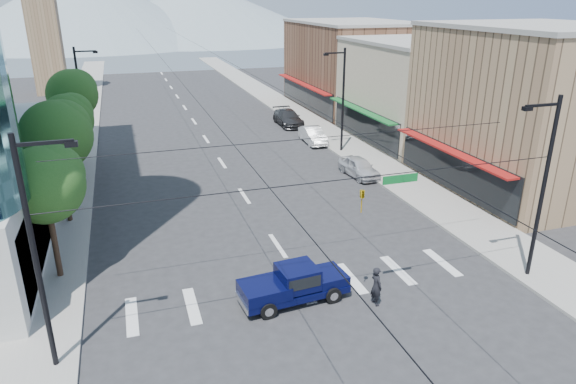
{
  "coord_description": "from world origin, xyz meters",
  "views": [
    {
      "loc": [
        -7.38,
        -18.53,
        12.98
      ],
      "look_at": [
        0.71,
        6.34,
        3.0
      ],
      "focal_mm": 32.0,
      "sensor_mm": 36.0,
      "label": 1
    }
  ],
  "objects_px": {
    "pedestrian": "(376,286)",
    "parked_car_mid": "(313,135)",
    "parked_car_far": "(288,118)",
    "pickup_truck": "(293,284)",
    "parked_car_near": "(359,167)"
  },
  "relations": [
    {
      "from": "parked_car_near",
      "to": "parked_car_mid",
      "type": "distance_m",
      "value": 10.06
    },
    {
      "from": "pedestrian",
      "to": "parked_car_near",
      "type": "distance_m",
      "value": 17.68
    },
    {
      "from": "parked_car_mid",
      "to": "parked_car_far",
      "type": "bearing_deg",
      "value": 91.84
    },
    {
      "from": "parked_car_near",
      "to": "parked_car_mid",
      "type": "xyz_separation_m",
      "value": [
        0.0,
        10.06,
        0.02
      ]
    },
    {
      "from": "pickup_truck",
      "to": "parked_car_far",
      "type": "distance_m",
      "value": 34.12
    },
    {
      "from": "pickup_truck",
      "to": "parked_car_far",
      "type": "xyz_separation_m",
      "value": [
        10.33,
        32.52,
        -0.07
      ]
    },
    {
      "from": "parked_car_mid",
      "to": "parked_car_far",
      "type": "xyz_separation_m",
      "value": [
        0.0,
        7.58,
        0.06
      ]
    },
    {
      "from": "parked_car_near",
      "to": "pedestrian",
      "type": "bearing_deg",
      "value": -117.63
    },
    {
      "from": "pedestrian",
      "to": "parked_car_far",
      "type": "height_order",
      "value": "pedestrian"
    },
    {
      "from": "pedestrian",
      "to": "parked_car_far",
      "type": "xyz_separation_m",
      "value": [
        6.9,
        33.92,
        -0.11
      ]
    },
    {
      "from": "parked_car_mid",
      "to": "pickup_truck",
      "type": "bearing_deg",
      "value": -110.66
    },
    {
      "from": "pedestrian",
      "to": "parked_car_mid",
      "type": "bearing_deg",
      "value": -21.95
    },
    {
      "from": "parked_car_far",
      "to": "parked_car_mid",
      "type": "bearing_deg",
      "value": -89.13
    },
    {
      "from": "pedestrian",
      "to": "parked_car_near",
      "type": "relative_size",
      "value": 0.43
    },
    {
      "from": "parked_car_near",
      "to": "parked_car_far",
      "type": "xyz_separation_m",
      "value": [
        0.0,
        17.65,
        0.07
      ]
    }
  ]
}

